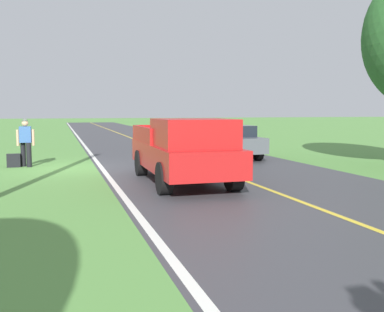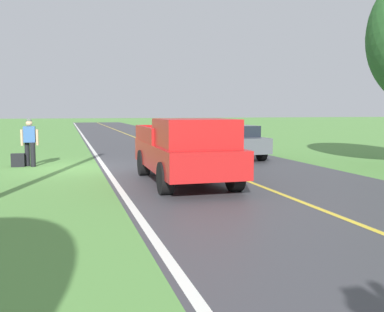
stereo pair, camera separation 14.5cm
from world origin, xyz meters
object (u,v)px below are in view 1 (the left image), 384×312
(hitchhiker_walking, at_px, (26,140))
(pickup_truck_passing, at_px, (185,149))
(sedan_near_oncoming, at_px, (226,140))
(suitcase_carried, at_px, (14,160))

(hitchhiker_walking, relative_size, pickup_truck_passing, 0.32)
(sedan_near_oncoming, bearing_deg, pickup_truck_passing, 59.22)
(pickup_truck_passing, relative_size, sedan_near_oncoming, 1.22)
(suitcase_carried, distance_m, sedan_near_oncoming, 8.48)
(hitchhiker_walking, xyz_separation_m, suitcase_carried, (0.42, 0.06, -0.74))
(hitchhiker_walking, height_order, pickup_truck_passing, pickup_truck_passing)
(pickup_truck_passing, xyz_separation_m, sedan_near_oncoming, (-3.54, -5.94, -0.21))
(sedan_near_oncoming, bearing_deg, suitcase_carried, 4.97)
(suitcase_carried, height_order, pickup_truck_passing, pickup_truck_passing)
(hitchhiker_walking, xyz_separation_m, pickup_truck_passing, (-4.47, 5.27, -0.01))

